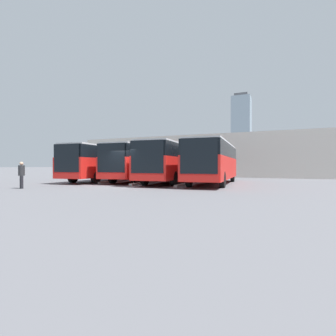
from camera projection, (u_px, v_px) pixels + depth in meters
ground_plane at (123, 187)px, 17.94m from camera, size 600.00×600.00×0.00m
bus_0 at (214, 161)px, 20.48m from camera, size 3.35×11.27×3.18m
curb_divider_0 at (186, 184)px, 19.66m from camera, size 0.65×5.54×0.15m
bus_1 at (174, 162)px, 21.84m from camera, size 3.35×11.27×3.18m
curb_divider_1 at (146, 183)px, 21.02m from camera, size 0.65×5.54×0.15m
bus_2 at (143, 162)px, 24.01m from camera, size 3.35×11.27×3.18m
curb_divider_2 at (117, 181)px, 23.19m from camera, size 0.65×5.54×0.15m
bus_3 at (107, 162)px, 24.62m from camera, size 3.35×11.27×3.18m
pedestrian at (21, 174)px, 16.34m from camera, size 0.51×0.51×1.67m
station_building at (210, 157)px, 39.84m from camera, size 35.66×16.01×5.51m
office_tower at (241, 132)px, 212.78m from camera, size 14.71×14.71×59.92m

